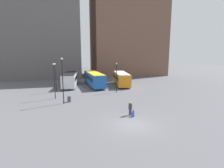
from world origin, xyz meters
TOP-DOWN VIEW (x-y plane):
  - ground_plane at (0.00, 0.00)m, footprint 160.00×160.00m
  - building_block_left at (-13.01, 40.26)m, footprint 21.77×13.97m
  - building_block_right at (13.44, 40.26)m, footprint 22.62×13.97m
  - bus_0 at (-5.48, 22.52)m, footprint 3.68×9.29m
  - bus_1 at (-0.45, 21.70)m, footprint 3.20×10.80m
  - bus_2 at (5.50, 21.15)m, footprint 3.86×9.53m
  - traveler at (0.69, 2.53)m, footprint 0.49×0.49m
  - suitcase at (0.83, 2.03)m, footprint 0.32×0.35m
  - lamp_post_0 at (-8.07, 17.49)m, footprint 0.28×0.28m
  - lamp_post_1 at (2.43, 14.34)m, footprint 0.28×0.28m
  - lamp_post_2 at (-6.65, 9.21)m, footprint 0.28×0.28m
  - lamp_post_3 at (-7.96, 12.44)m, footprint 0.28×0.28m
  - trash_bin at (-5.89, 9.94)m, footprint 0.52×0.52m

SIDE VIEW (x-z plane):
  - ground_plane at x=0.00m, z-range 0.00..0.00m
  - suitcase at x=0.83m, z-range -0.11..0.64m
  - trash_bin at x=-5.89m, z-range 0.00..0.85m
  - traveler at x=0.69m, z-range 0.15..1.72m
  - bus_2 at x=5.50m, z-range 0.12..2.90m
  - bus_0 at x=-5.48m, z-range 0.12..2.97m
  - bus_1 at x=-0.45m, z-range 0.13..3.01m
  - lamp_post_0 at x=-8.07m, z-range 0.49..5.68m
  - lamp_post_1 at x=2.43m, z-range 0.49..5.79m
  - lamp_post_3 at x=-7.96m, z-range 0.50..5.96m
  - lamp_post_2 at x=-6.65m, z-range 0.51..6.85m
  - building_block_left at x=-13.01m, z-range 0.00..36.19m
  - building_block_right at x=13.44m, z-range 0.00..40.08m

